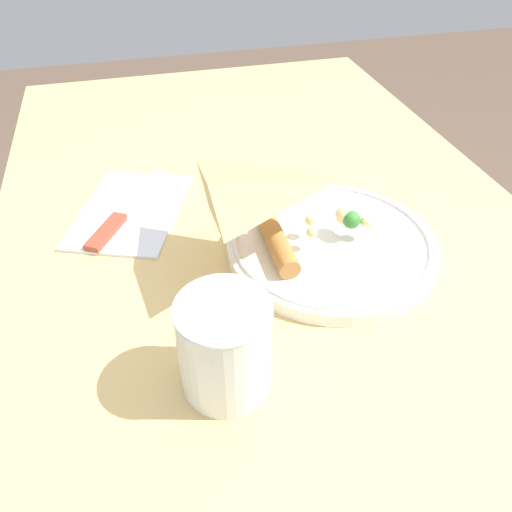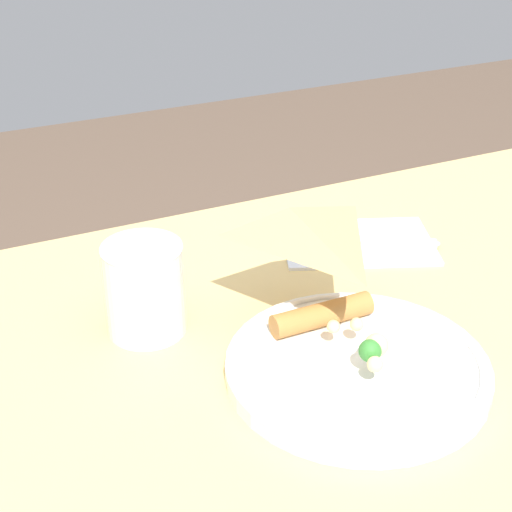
{
  "view_description": "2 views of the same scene",
  "coord_description": "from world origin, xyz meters",
  "px_view_note": "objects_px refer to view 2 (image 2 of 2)",
  "views": [
    {
      "loc": [
        -0.51,
        0.14,
        1.14
      ],
      "look_at": [
        -0.1,
        0.04,
        0.78
      ],
      "focal_mm": 35.0,
      "sensor_mm": 36.0,
      "label": 1
    },
    {
      "loc": [
        -0.43,
        -0.54,
        1.21
      ],
      "look_at": [
        -0.13,
        0.09,
        0.82
      ],
      "focal_mm": 55.0,
      "sensor_mm": 36.0,
      "label": 2
    }
  ],
  "objects_px": {
    "butter_knife": "(350,239)",
    "milk_glass": "(145,293)",
    "plate_pizza": "(357,362)",
    "dining_table": "(395,418)",
    "napkin_folded": "(357,242)"
  },
  "relations": [
    {
      "from": "milk_glass",
      "to": "napkin_folded",
      "type": "distance_m",
      "value": 0.3
    },
    {
      "from": "milk_glass",
      "to": "butter_knife",
      "type": "height_order",
      "value": "milk_glass"
    },
    {
      "from": "dining_table",
      "to": "napkin_folded",
      "type": "height_order",
      "value": "napkin_folded"
    },
    {
      "from": "dining_table",
      "to": "milk_glass",
      "type": "height_order",
      "value": "milk_glass"
    },
    {
      "from": "butter_knife",
      "to": "plate_pizza",
      "type": "bearing_deg",
      "value": -88.65
    },
    {
      "from": "plate_pizza",
      "to": "butter_knife",
      "type": "xyz_separation_m",
      "value": [
        0.13,
        0.23,
        -0.01
      ]
    },
    {
      "from": "milk_glass",
      "to": "butter_knife",
      "type": "relative_size",
      "value": 0.54
    },
    {
      "from": "dining_table",
      "to": "napkin_folded",
      "type": "bearing_deg",
      "value": 74.58
    },
    {
      "from": "napkin_folded",
      "to": "dining_table",
      "type": "bearing_deg",
      "value": -105.42
    },
    {
      "from": "dining_table",
      "to": "butter_knife",
      "type": "bearing_deg",
      "value": 77.58
    },
    {
      "from": "napkin_folded",
      "to": "milk_glass",
      "type": "bearing_deg",
      "value": -167.08
    },
    {
      "from": "plate_pizza",
      "to": "dining_table",
      "type": "bearing_deg",
      "value": 30.16
    },
    {
      "from": "dining_table",
      "to": "butter_knife",
      "type": "distance_m",
      "value": 0.22
    },
    {
      "from": "butter_knife",
      "to": "milk_glass",
      "type": "bearing_deg",
      "value": -134.31
    },
    {
      "from": "milk_glass",
      "to": "butter_knife",
      "type": "bearing_deg",
      "value": 14.25
    }
  ]
}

